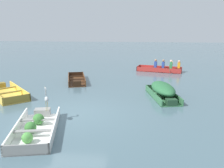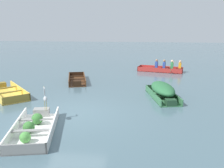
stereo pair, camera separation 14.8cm
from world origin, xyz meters
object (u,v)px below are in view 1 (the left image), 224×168
at_px(rowboat_red_with_crew, 163,69).
at_px(heron_on_dinghy, 46,98).
at_px(skiff_yellow_far_moored, 6,93).
at_px(skiff_green_near_moored, 163,90).
at_px(dinghy_white_foreground, 36,127).
at_px(skiff_dark_varnish_mid_moored, 77,80).

xyz_separation_m(rowboat_red_with_crew, heron_on_dinghy, (-5.04, -10.36, 0.67)).
distance_m(skiff_yellow_far_moored, heron_on_dinghy, 4.68).
distance_m(skiff_green_near_moored, heron_on_dinghy, 5.67).
distance_m(skiff_green_near_moored, skiff_yellow_far_moored, 7.74).
xyz_separation_m(skiff_green_near_moored, heron_on_dinghy, (-4.42, -3.52, 0.50)).
height_order(dinghy_white_foreground, rowboat_red_with_crew, rowboat_red_with_crew).
xyz_separation_m(dinghy_white_foreground, rowboat_red_with_crew, (5.16, 11.15, 0.09)).
bearing_deg(skiff_yellow_far_moored, skiff_green_near_moored, 2.24).
height_order(dinghy_white_foreground, heron_on_dinghy, heron_on_dinghy).
distance_m(skiff_dark_varnish_mid_moored, heron_on_dinghy, 6.36).
bearing_deg(skiff_green_near_moored, dinghy_white_foreground, -136.53).
height_order(skiff_yellow_far_moored, heron_on_dinghy, heron_on_dinghy).
bearing_deg(skiff_green_near_moored, heron_on_dinghy, -141.49).
bearing_deg(dinghy_white_foreground, rowboat_red_with_crew, 65.17).
bearing_deg(heron_on_dinghy, skiff_green_near_moored, 38.51).
height_order(skiff_dark_varnish_mid_moored, heron_on_dinghy, heron_on_dinghy).
distance_m(skiff_green_near_moored, skiff_dark_varnish_mid_moored, 5.64).
xyz_separation_m(skiff_yellow_far_moored, rowboat_red_with_crew, (8.35, 7.15, 0.11)).
distance_m(skiff_dark_varnish_mid_moored, rowboat_red_with_crew, 6.86).
xyz_separation_m(skiff_dark_varnish_mid_moored, rowboat_red_with_crew, (5.52, 4.07, 0.11)).
bearing_deg(skiff_yellow_far_moored, dinghy_white_foreground, -51.43).
height_order(dinghy_white_foreground, skiff_yellow_far_moored, dinghy_white_foreground).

